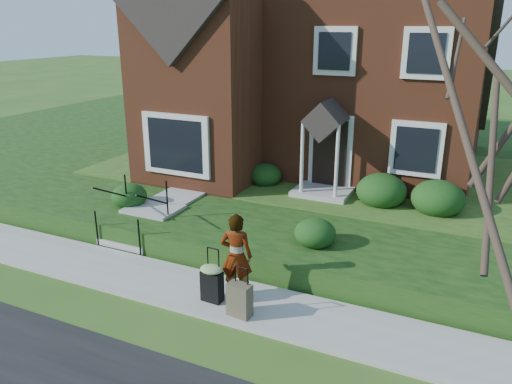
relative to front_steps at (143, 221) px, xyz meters
The scene contains 10 objects.
ground 3.14m from the front_steps, 36.42° to the right, with size 120.00×120.00×0.00m, color #2D5119.
sidewalk 3.14m from the front_steps, 36.42° to the right, with size 60.00×1.60×0.08m, color #9E9B93.
terrace 11.15m from the front_steps, 54.33° to the left, with size 44.00×20.00×0.60m, color #14350E.
walkway 3.16m from the front_steps, 90.00° to the left, with size 1.20×6.00×0.06m, color #9E9B93.
main_house 9.41m from the front_steps, 73.56° to the left, with size 10.40×10.20×9.40m.
front_steps is the anchor object (origin of this frame).
foundation_shrubs 4.53m from the front_steps, 40.82° to the left, with size 9.84×4.53×0.96m.
woman 4.02m from the front_steps, 25.24° to the right, with size 0.65×0.42×1.77m, color #999999.
suitcase_black 3.86m from the front_steps, 32.61° to the right, with size 0.48×0.40×1.12m.
suitcase_olive 4.61m from the front_steps, 30.24° to the right, with size 0.48×0.31×0.99m.
Camera 1 is at (5.24, -7.77, 5.34)m, focal length 35.00 mm.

